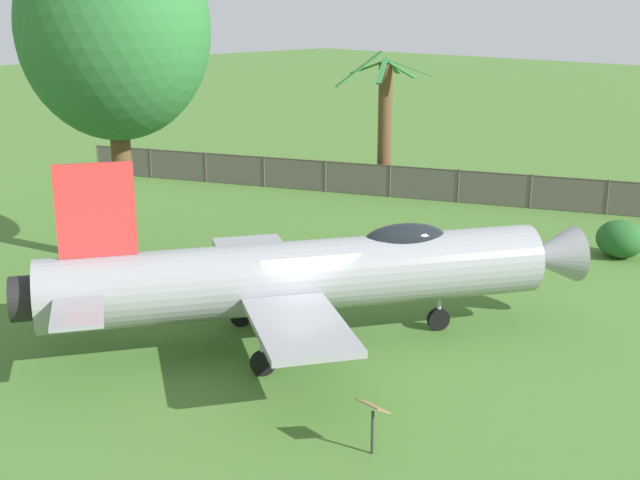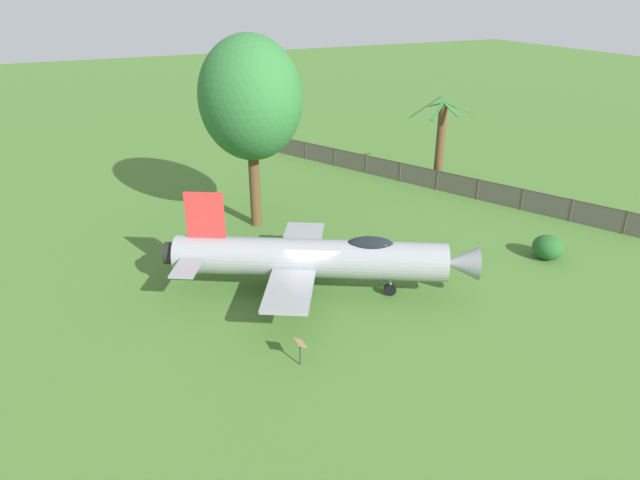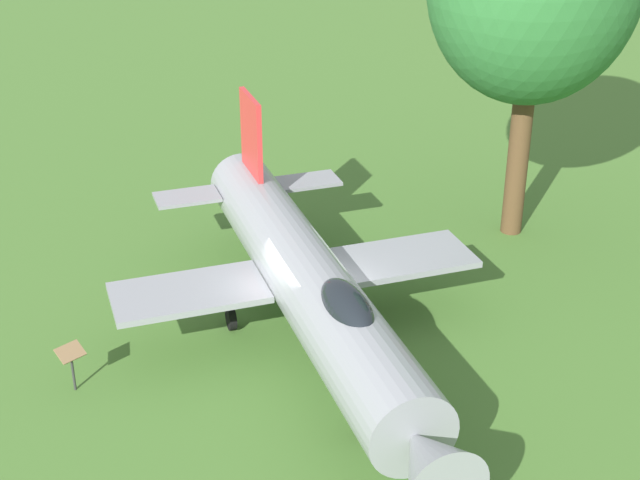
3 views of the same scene
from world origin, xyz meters
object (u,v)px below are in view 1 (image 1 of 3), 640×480
(palm_tree, at_px, (385,124))
(shrub_near_fence, at_px, (621,239))
(display_jet, at_px, (315,274))
(info_plaque, at_px, (373,414))
(shade_tree, at_px, (113,30))

(palm_tree, bearing_deg, shrub_near_fence, 170.43)
(display_jet, height_order, info_plaque, display_jet)
(shade_tree, height_order, palm_tree, shade_tree)
(shade_tree, relative_size, shrub_near_fence, 6.67)
(shrub_near_fence, distance_m, info_plaque, 15.93)
(palm_tree, distance_m, shrub_near_fence, 13.07)
(palm_tree, bearing_deg, display_jet, 125.77)
(shade_tree, bearing_deg, info_plaque, 167.00)
(shade_tree, distance_m, shrub_near_fence, 18.14)
(display_jet, height_order, palm_tree, palm_tree)
(palm_tree, distance_m, info_plaque, 23.66)
(shade_tree, bearing_deg, display_jet, 178.94)
(shade_tree, xyz_separation_m, palm_tree, (1.50, -14.62, -4.54))
(palm_tree, height_order, shrub_near_fence, palm_tree)
(palm_tree, relative_size, shrub_near_fence, 3.80)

